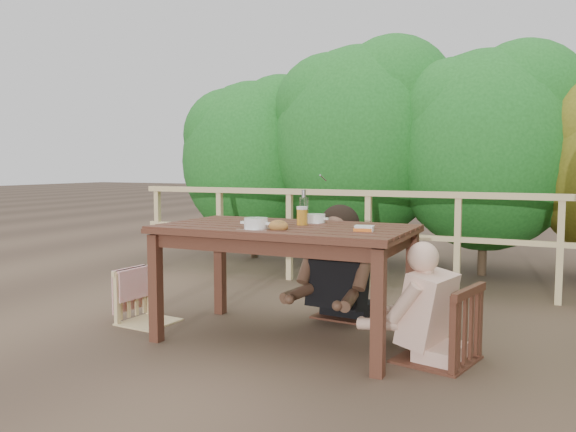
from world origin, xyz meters
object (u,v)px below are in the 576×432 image
at_px(chair_far, 348,259).
at_px(diner_right, 443,265).
at_px(soup_near, 256,224).
at_px(tumbler, 280,227).
at_px(woman, 349,231).
at_px(table, 285,284).
at_px(chair_left, 148,273).
at_px(bottle, 304,209).
at_px(butter_tub, 364,230).
at_px(soup_far, 316,219).
at_px(beer_glass, 302,217).
at_px(chair_right, 438,288).
at_px(bread_roll, 278,226).

height_order(chair_far, diner_right, diner_right).
xyz_separation_m(soup_near, tumbler, (0.18, -0.00, -0.01)).
bearing_deg(woman, table, 82.05).
bearing_deg(chair_left, bottle, -79.37).
height_order(chair_left, woman, woman).
xyz_separation_m(diner_right, bottle, (-0.99, 0.05, 0.32)).
height_order(chair_left, diner_right, diner_right).
bearing_deg(soup_near, bottle, 58.51).
height_order(table, butter_tub, butter_tub).
bearing_deg(diner_right, butter_tub, 117.23).
xyz_separation_m(chair_far, diner_right, (0.92, -0.81, 0.15)).
height_order(woman, bottle, woman).
xyz_separation_m(table, chair_far, (0.19, 0.82, 0.08)).
bearing_deg(soup_far, chair_left, -165.01).
xyz_separation_m(chair_far, beer_glass, (-0.09, -0.74, 0.41)).
bearing_deg(chair_right, beer_glass, -80.36).
relative_size(chair_right, soup_near, 3.52).
height_order(chair_right, tumbler, chair_right).
relative_size(table, beer_glass, 11.86).
height_order(woman, butter_tub, woman).
xyz_separation_m(soup_far, beer_glass, (-0.02, -0.20, 0.03)).
height_order(woman, soup_near, woman).
bearing_deg(soup_near, chair_left, 169.34).
height_order(table, tumbler, tumbler).
distance_m(table, chair_left, 1.18).
distance_m(woman, diner_right, 1.24).
bearing_deg(tumbler, chair_far, 84.87).
height_order(soup_far, bread_roll, same).
bearing_deg(chair_far, soup_far, -92.48).
relative_size(bread_roll, tumbler, 1.77).
xyz_separation_m(diner_right, tumbler, (-1.02, -0.29, 0.23)).
distance_m(soup_near, soup_far, 0.59).
bearing_deg(bottle, beer_glass, 142.76).
bearing_deg(bread_roll, diner_right, 15.31).
distance_m(diner_right, bottle, 1.05).
bearing_deg(soup_near, chair_far, 75.66).
distance_m(chair_right, butter_tub, 0.60).
bearing_deg(soup_far, chair_far, 82.51).
xyz_separation_m(woman, beer_glass, (-0.09, -0.76, 0.17)).
xyz_separation_m(table, tumbler, (0.09, -0.28, 0.45)).
bearing_deg(chair_right, table, -76.00).
xyz_separation_m(table, beer_glass, (0.10, 0.08, 0.48)).
height_order(diner_right, bread_roll, diner_right).
xyz_separation_m(chair_right, woman, (-0.89, 0.83, 0.24)).
height_order(diner_right, soup_near, diner_right).
xyz_separation_m(woman, tumbler, (-0.10, -1.12, 0.14)).
height_order(chair_left, soup_near, soup_near).
bearing_deg(bottle, woman, 84.59).
relative_size(chair_right, soup_far, 3.94).
bearing_deg(chair_left, beer_glass, -78.59).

